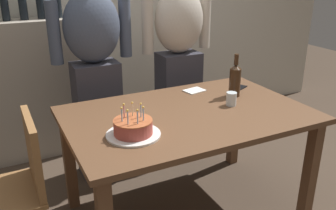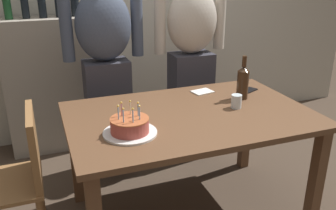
# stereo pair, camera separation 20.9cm
# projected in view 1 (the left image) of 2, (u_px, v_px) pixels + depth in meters

# --- Properties ---
(dining_table) EXTENTS (1.50, 0.96, 0.74)m
(dining_table) POSITION_uv_depth(u_px,v_px,m) (188.00, 127.00, 2.29)
(dining_table) COLOR brown
(dining_table) RESTS_ON ground_plane
(birthday_cake) EXTENTS (0.30, 0.30, 0.17)m
(birthday_cake) POSITION_uv_depth(u_px,v_px,m) (133.00, 128.00, 1.94)
(birthday_cake) COLOR white
(birthday_cake) RESTS_ON dining_table
(water_glass_near) EXTENTS (0.07, 0.07, 0.09)m
(water_glass_near) POSITION_uv_depth(u_px,v_px,m) (231.00, 99.00, 2.35)
(water_glass_near) COLOR silver
(water_glass_near) RESTS_ON dining_table
(wine_bottle) EXTENTS (0.08, 0.08, 0.30)m
(wine_bottle) POSITION_uv_depth(u_px,v_px,m) (235.00, 80.00, 2.49)
(wine_bottle) COLOR #382314
(wine_bottle) RESTS_ON dining_table
(cell_phone) EXTENTS (0.16, 0.12, 0.01)m
(cell_phone) POSITION_uv_depth(u_px,v_px,m) (238.00, 88.00, 2.68)
(cell_phone) COLOR black
(cell_phone) RESTS_ON dining_table
(napkin_stack) EXTENTS (0.16, 0.13, 0.01)m
(napkin_stack) POSITION_uv_depth(u_px,v_px,m) (194.00, 91.00, 2.62)
(napkin_stack) COLOR white
(napkin_stack) RESTS_ON dining_table
(person_man_bearded) EXTENTS (0.61, 0.27, 1.66)m
(person_man_bearded) POSITION_uv_depth(u_px,v_px,m) (95.00, 69.00, 2.69)
(person_man_bearded) COLOR #33333D
(person_man_bearded) RESTS_ON ground_plane
(person_woman_cardigan) EXTENTS (0.61, 0.27, 1.66)m
(person_woman_cardigan) POSITION_uv_depth(u_px,v_px,m) (179.00, 58.00, 2.98)
(person_woman_cardigan) COLOR #33333D
(person_woman_cardigan) RESTS_ON ground_plane
(dining_chair) EXTENTS (0.42, 0.42, 0.87)m
(dining_chair) POSITION_uv_depth(u_px,v_px,m) (18.00, 183.00, 1.93)
(dining_chair) COLOR olive
(dining_chair) RESTS_ON ground_plane
(shelf_cabinet) EXTENTS (0.77, 0.30, 1.44)m
(shelf_cabinet) POSITION_uv_depth(u_px,v_px,m) (35.00, 89.00, 3.10)
(shelf_cabinet) COLOR #9E9384
(shelf_cabinet) RESTS_ON ground_plane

